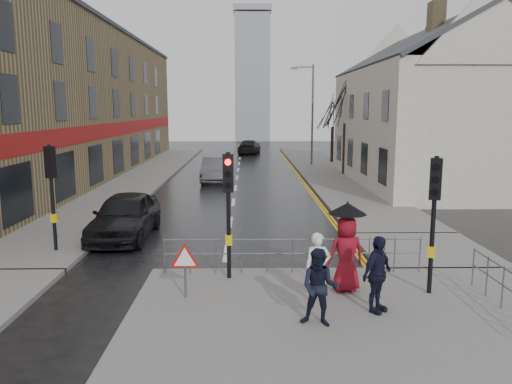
{
  "coord_description": "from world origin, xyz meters",
  "views": [
    {
      "loc": [
        0.69,
        -12.71,
        4.64
      ],
      "look_at": [
        0.98,
        2.99,
        2.02
      ],
      "focal_mm": 35.0,
      "sensor_mm": 36.0,
      "label": 1
    }
  ],
  "objects_px": {
    "pedestrian_b": "(320,287)",
    "pedestrian_with_umbrella": "(346,245)",
    "pedestrian_a": "(318,267)",
    "pedestrian_d": "(377,274)",
    "car_mid": "(216,169)",
    "car_parked": "(125,216)"
  },
  "relations": [
    {
      "from": "pedestrian_d",
      "to": "car_parked",
      "type": "xyz_separation_m",
      "value": [
        -7.31,
        7.18,
        -0.19
      ]
    },
    {
      "from": "pedestrian_d",
      "to": "car_parked",
      "type": "height_order",
      "value": "pedestrian_d"
    },
    {
      "from": "car_mid",
      "to": "pedestrian_a",
      "type": "bearing_deg",
      "value": -79.37
    },
    {
      "from": "pedestrian_d",
      "to": "car_mid",
      "type": "height_order",
      "value": "pedestrian_d"
    },
    {
      "from": "car_mid",
      "to": "pedestrian_with_umbrella",
      "type": "bearing_deg",
      "value": -76.87
    },
    {
      "from": "pedestrian_b",
      "to": "pedestrian_d",
      "type": "relative_size",
      "value": 0.95
    },
    {
      "from": "pedestrian_b",
      "to": "car_parked",
      "type": "distance_m",
      "value": 9.85
    },
    {
      "from": "pedestrian_b",
      "to": "pedestrian_with_umbrella",
      "type": "height_order",
      "value": "pedestrian_with_umbrella"
    },
    {
      "from": "pedestrian_a",
      "to": "pedestrian_with_umbrella",
      "type": "xyz_separation_m",
      "value": [
        0.8,
        0.66,
        0.35
      ]
    },
    {
      "from": "pedestrian_a",
      "to": "car_mid",
      "type": "relative_size",
      "value": 0.35
    },
    {
      "from": "pedestrian_b",
      "to": "car_mid",
      "type": "distance_m",
      "value": 22.44
    },
    {
      "from": "pedestrian_with_umbrella",
      "to": "car_mid",
      "type": "xyz_separation_m",
      "value": [
        -4.48,
        20.16,
        -0.54
      ]
    },
    {
      "from": "pedestrian_with_umbrella",
      "to": "car_parked",
      "type": "height_order",
      "value": "pedestrian_with_umbrella"
    },
    {
      "from": "pedestrian_with_umbrella",
      "to": "pedestrian_a",
      "type": "bearing_deg",
      "value": -140.45
    },
    {
      "from": "pedestrian_a",
      "to": "pedestrian_with_umbrella",
      "type": "relative_size",
      "value": 0.73
    },
    {
      "from": "pedestrian_a",
      "to": "pedestrian_b",
      "type": "bearing_deg",
      "value": -95.28
    },
    {
      "from": "pedestrian_a",
      "to": "car_parked",
      "type": "height_order",
      "value": "pedestrian_a"
    },
    {
      "from": "pedestrian_b",
      "to": "car_parked",
      "type": "height_order",
      "value": "pedestrian_b"
    },
    {
      "from": "car_parked",
      "to": "car_mid",
      "type": "bearing_deg",
      "value": 81.63
    },
    {
      "from": "pedestrian_d",
      "to": "pedestrian_b",
      "type": "bearing_deg",
      "value": 162.55
    },
    {
      "from": "pedestrian_a",
      "to": "pedestrian_b",
      "type": "height_order",
      "value": "pedestrian_b"
    },
    {
      "from": "pedestrian_b",
      "to": "car_mid",
      "type": "relative_size",
      "value": 0.35
    }
  ]
}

